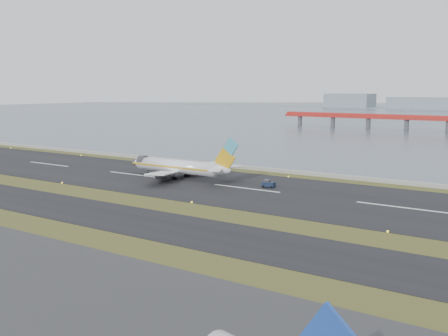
{
  "coord_description": "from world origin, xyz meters",
  "views": [
    {
      "loc": [
        77.66,
        -89.47,
        25.81
      ],
      "look_at": [
        -1.36,
        22.0,
        6.22
      ],
      "focal_mm": 45.0,
      "sensor_mm": 36.0,
      "label": 1
    }
  ],
  "objects": [
    {
      "name": "seawall",
      "position": [
        0.0,
        60.0,
        0.5
      ],
      "size": [
        1000.0,
        2.5,
        1.0
      ],
      "primitive_type": "cube",
      "color": "#989893",
      "rests_on": "ground"
    },
    {
      "name": "ground",
      "position": [
        0.0,
        0.0,
        0.0
      ],
      "size": [
        1000.0,
        1000.0,
        0.0
      ],
      "primitive_type": "plane",
      "color": "#374117",
      "rests_on": "ground"
    },
    {
      "name": "runway_strip",
      "position": [
        0.0,
        30.0,
        0.05
      ],
      "size": [
        1000.0,
        45.0,
        0.1
      ],
      "primitive_type": "cube",
      "color": "black",
      "rests_on": "ground"
    },
    {
      "name": "pushback_tug",
      "position": [
        3.97,
        34.45,
        1.02
      ],
      "size": [
        3.52,
        2.39,
        2.09
      ],
      "rotation": [
        0.0,
        0.0,
        0.16
      ],
      "color": "#131F36",
      "rests_on": "ground"
    },
    {
      "name": "airliner",
      "position": [
        -23.88,
        32.34,
        3.46
      ],
      "size": [
        38.52,
        32.89,
        12.8
      ],
      "color": "white",
      "rests_on": "ground"
    },
    {
      "name": "taxiway_strip",
      "position": [
        0.0,
        -12.0,
        0.05
      ],
      "size": [
        1000.0,
        18.0,
        0.1
      ],
      "primitive_type": "cube",
      "color": "black",
      "rests_on": "ground"
    }
  ]
}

